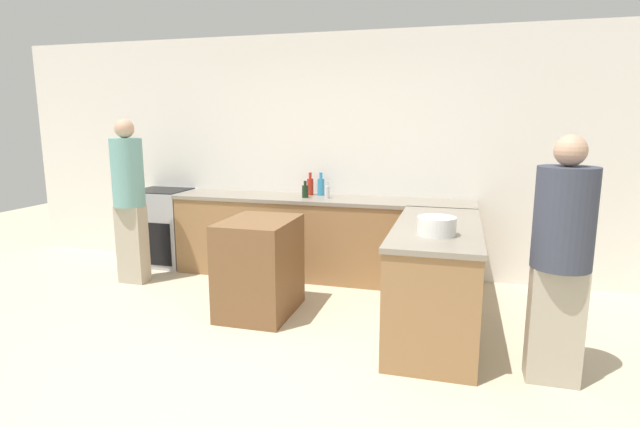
{
  "coord_description": "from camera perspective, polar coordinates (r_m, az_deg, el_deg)",
  "views": [
    {
      "loc": [
        1.46,
        -3.12,
        1.74
      ],
      "look_at": [
        0.32,
        0.95,
        0.95
      ],
      "focal_mm": 28.0,
      "sensor_mm": 36.0,
      "label": 1
    }
  ],
  "objects": [
    {
      "name": "ground_plane",
      "position": [
        3.87,
        -8.77,
        -16.35
      ],
      "size": [
        14.0,
        14.0,
        0.0
      ],
      "primitive_type": "plane",
      "color": "beige"
    },
    {
      "name": "wall_back",
      "position": [
        5.76,
        0.91,
        6.68
      ],
      "size": [
        8.0,
        0.06,
        2.7
      ],
      "color": "white",
      "rests_on": "ground_plane"
    },
    {
      "name": "counter_back",
      "position": [
        5.58,
        0.02,
        -2.76
      ],
      "size": [
        3.32,
        0.63,
        0.91
      ],
      "color": "olive",
      "rests_on": "ground_plane"
    },
    {
      "name": "counter_peninsula",
      "position": [
        4.27,
        13.07,
        -7.24
      ],
      "size": [
        0.69,
        1.75,
        0.91
      ],
      "color": "olive",
      "rests_on": "ground_plane"
    },
    {
      "name": "range_oven",
      "position": [
        6.4,
        -17.45,
        -1.48
      ],
      "size": [
        0.66,
        0.6,
        0.92
      ],
      "color": "#ADADB2",
      "rests_on": "ground_plane"
    },
    {
      "name": "island_table",
      "position": [
        4.59,
        -6.92,
        -6.05
      ],
      "size": [
        0.61,
        0.8,
        0.87
      ],
      "color": "brown",
      "rests_on": "ground_plane"
    },
    {
      "name": "mixing_bowl",
      "position": [
        3.78,
        13.17,
        -1.4
      ],
      "size": [
        0.29,
        0.29,
        0.14
      ],
      "color": "white",
      "rests_on": "counter_peninsula"
    },
    {
      "name": "vinegar_bottle_clear",
      "position": [
        5.43,
        0.82,
        2.5
      ],
      "size": [
        0.06,
        0.06,
        0.18
      ],
      "color": "silver",
      "rests_on": "counter_back"
    },
    {
      "name": "hot_sauce_bottle",
      "position": [
        5.67,
        -1.12,
        3.15
      ],
      "size": [
        0.07,
        0.07,
        0.26
      ],
      "color": "red",
      "rests_on": "counter_back"
    },
    {
      "name": "wine_bottle_dark",
      "position": [
        5.48,
        -1.7,
        2.59
      ],
      "size": [
        0.07,
        0.07,
        0.19
      ],
      "color": "black",
      "rests_on": "counter_back"
    },
    {
      "name": "dish_soap_bottle",
      "position": [
        5.65,
        0.1,
        3.13
      ],
      "size": [
        0.08,
        0.08,
        0.26
      ],
      "color": "#338CBF",
      "rests_on": "counter_back"
    },
    {
      "name": "person_by_range",
      "position": [
        5.68,
        -20.98,
        1.97
      ],
      "size": [
        0.33,
        0.33,
        1.76
      ],
      "color": "#ADA38E",
      "rests_on": "ground_plane"
    },
    {
      "name": "person_at_peninsula",
      "position": [
        3.61,
        25.86,
        -4.15
      ],
      "size": [
        0.38,
        0.38,
        1.66
      ],
      "color": "#ADA38E",
      "rests_on": "ground_plane"
    }
  ]
}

